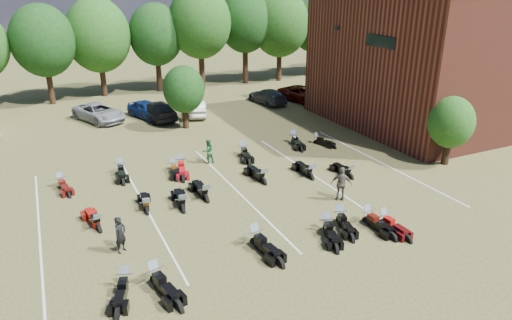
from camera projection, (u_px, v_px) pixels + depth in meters
ground at (312, 202)px, 23.88m from camera, size 160.00×160.00×0.00m
car_2 at (99, 113)px, 37.64m from camera, size 4.29×5.73×1.45m
car_3 at (157, 110)px, 38.18m from camera, size 2.84×5.42×1.50m
car_4 at (147, 110)px, 38.48m from camera, size 3.13×4.66×1.47m
car_5 at (197, 108)px, 39.17m from camera, size 2.55×4.34×1.35m
car_6 at (302, 94)px, 43.92m from camera, size 3.64×5.62×1.44m
car_7 at (267, 96)px, 43.22m from camera, size 2.51×4.93×1.37m
person_black at (120, 235)px, 19.22m from camera, size 0.71×0.68×1.64m
person_green at (208, 151)px, 28.81m from camera, size 0.84×0.69×1.59m
person_grey at (341, 184)px, 23.82m from camera, size 1.13×1.03×1.85m
motorcycle_0 at (156, 284)px, 17.40m from camera, size 1.29×2.59×1.38m
motorcycle_1 at (126, 288)px, 17.21m from camera, size 1.42×2.35×1.25m
motorcycle_2 at (256, 245)px, 19.98m from camera, size 1.09×2.58×1.40m
motorcycle_3 at (339, 223)px, 21.86m from camera, size 1.30×2.36×1.25m
motorcycle_4 at (326, 231)px, 21.09m from camera, size 1.45×2.43×1.29m
motorcycle_5 at (367, 223)px, 21.81m from camera, size 0.82×2.35×1.30m
motorcycle_6 at (383, 226)px, 21.60m from camera, size 0.73×2.19×1.21m
motorcycle_7 at (99, 230)px, 21.18m from camera, size 1.12×2.42×1.30m
motorcycle_8 at (147, 213)px, 22.80m from camera, size 0.92×2.25×1.22m
motorcycle_9 at (183, 211)px, 22.99m from camera, size 1.06×2.50×1.35m
motorcycle_10 at (206, 201)px, 24.05m from camera, size 0.84×2.50×1.39m
motorcycle_11 at (263, 183)px, 26.15m from camera, size 0.90×2.50×1.37m
motorcycle_12 at (310, 179)px, 26.78m from camera, size 0.88×2.44×1.34m
motorcycle_13 at (350, 178)px, 26.84m from camera, size 0.76×2.22×1.23m
motorcycle_14 at (62, 187)px, 25.65m from camera, size 1.05×2.22×1.19m
motorcycle_15 at (181, 170)px, 28.06m from camera, size 1.31×2.60×1.38m
motorcycle_16 at (121, 173)px, 27.54m from camera, size 0.99×2.47×1.34m
motorcycle_17 at (174, 171)px, 27.81m from camera, size 0.98×2.11×1.13m
motorcycle_18 at (243, 155)px, 30.40m from camera, size 1.19×2.47×1.32m
motorcycle_19 at (317, 144)px, 32.57m from camera, size 1.27×2.09×1.11m
motorcycle_20 at (293, 143)px, 32.66m from camera, size 1.24×2.49×1.33m
brick_building at (481, 51)px, 38.33m from camera, size 25.40×15.20×10.70m
tree_line at (152, 30)px, 45.57m from camera, size 56.00×6.00×9.79m
young_tree_near_building at (451, 122)px, 27.93m from camera, size 2.80×2.80×4.16m
young_tree_midfield at (184, 89)px, 34.99m from camera, size 3.20×3.20×4.70m
parking_lines at (237, 191)px, 25.20m from camera, size 20.10×14.00×0.01m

